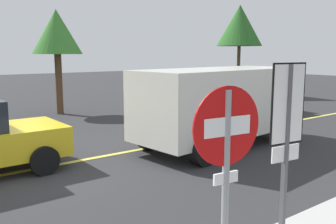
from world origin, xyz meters
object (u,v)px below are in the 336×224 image
Objects in this scene: tree_left_verge at (57,33)px; tree_centre_verge at (240,26)px; white_van at (219,102)px; car_silver_far_lane at (250,94)px; stop_sign at (226,164)px; speed_limit_sign at (287,125)px.

tree_centre_verge is at bearing 1.49° from tree_left_verge.
car_silver_far_lane is (5.47, 3.55, -0.44)m from white_van.
speed_limit_sign is at bearing 12.26° from stop_sign.
stop_sign is 7.06m from white_van.
tree_centre_verge reaches higher than white_van.
tree_left_verge is at bearing 75.40° from stop_sign.
tree_left_verge is at bearing 146.00° from car_silver_far_lane.
tree_centre_verge is (13.79, 13.29, 2.53)m from speed_limit_sign.
white_van is at bearing -146.97° from car_silver_far_lane.
stop_sign is at bearing -167.74° from speed_limit_sign.
speed_limit_sign is at bearing -99.22° from tree_left_verge.
white_van is 1.20× the size of tree_left_verge.
tree_left_verge is (-6.95, 4.69, 2.63)m from car_silver_far_lane.
white_van is at bearing 45.53° from stop_sign.
white_van is 6.54m from car_silver_far_lane.
speed_limit_sign is 0.47× the size of white_van.
white_van is 13.65m from tree_centre_verge.
tree_centre_verge reaches higher than car_silver_far_lane.
speed_limit_sign reaches higher than white_van.
stop_sign is 0.42× the size of tree_centre_verge.
tree_left_verge reaches higher than speed_limit_sign.
stop_sign is at bearing -134.47° from white_van.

